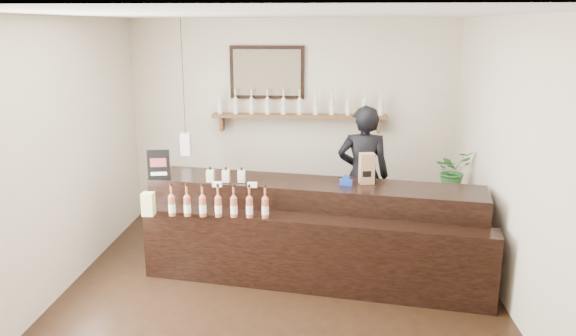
% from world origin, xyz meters
% --- Properties ---
extents(ground, '(5.00, 5.00, 0.00)m').
position_xyz_m(ground, '(0.00, 0.00, 0.00)').
color(ground, black).
rests_on(ground, ground).
extents(room_shell, '(5.00, 5.00, 5.00)m').
position_xyz_m(room_shell, '(0.00, 0.00, 1.70)').
color(room_shell, beige).
rests_on(room_shell, ground).
extents(back_wall_decor, '(2.66, 0.96, 1.69)m').
position_xyz_m(back_wall_decor, '(-0.15, 2.37, 1.76)').
color(back_wall_decor, brown).
rests_on(back_wall_decor, ground).
extents(counter, '(3.74, 1.61, 1.20)m').
position_xyz_m(counter, '(0.33, 0.56, 0.48)').
color(counter, black).
rests_on(counter, ground).
extents(promo_sign, '(0.24, 0.06, 0.34)m').
position_xyz_m(promo_sign, '(-1.39, 0.69, 1.20)').
color(promo_sign, black).
rests_on(promo_sign, counter).
extents(paper_bag, '(0.17, 0.14, 0.34)m').
position_xyz_m(paper_bag, '(0.91, 0.70, 1.20)').
color(paper_bag, '#8C6543').
rests_on(paper_bag, counter).
extents(tape_dispenser, '(0.14, 0.08, 0.12)m').
position_xyz_m(tape_dispenser, '(0.68, 0.61, 1.07)').
color(tape_dispenser, '#16349E').
rests_on(tape_dispenser, counter).
extents(side_cabinet, '(0.44, 0.56, 0.76)m').
position_xyz_m(side_cabinet, '(2.00, 1.45, 0.38)').
color(side_cabinet, brown).
rests_on(side_cabinet, ground).
extents(potted_plant, '(0.57, 0.55, 0.48)m').
position_xyz_m(potted_plant, '(2.00, 1.45, 1.00)').
color(potted_plant, '#2A692B').
rests_on(potted_plant, side_cabinet).
extents(shopkeeper, '(0.75, 0.51, 2.00)m').
position_xyz_m(shopkeeper, '(0.93, 1.55, 1.00)').
color(shopkeeper, black).
rests_on(shopkeeper, ground).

